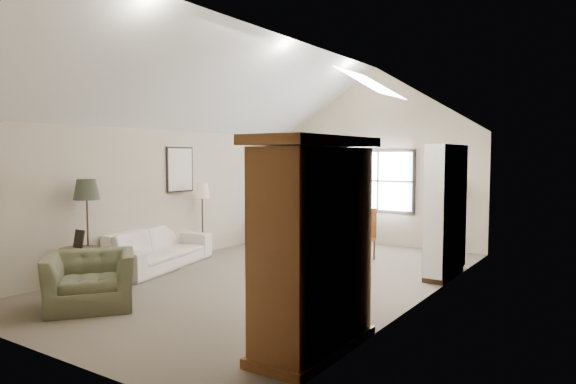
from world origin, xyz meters
The scene contains 18 objects.
room_shell centered at (0.00, 0.00, 3.21)m, with size 5.01×8.01×4.00m.
window centered at (0.10, 3.96, 1.45)m, with size 1.72×0.08×1.42m, color black.
skylight centered at (1.30, 0.90, 3.22)m, with size 0.80×1.20×0.52m, color white, non-canonical shape.
wall_art centered at (-1.88, 1.94, 1.73)m, with size 1.97×3.71×0.88m.
armoire centered at (2.18, -2.40, 1.10)m, with size 0.60×1.50×2.20m, color brown.
tv_alcove centered at (2.34, 1.60, 1.15)m, with size 0.32×1.30×2.10m, color white.
media_console centered at (2.32, 1.60, 0.30)m, with size 0.34×1.18×0.60m, color #382316.
tv_panel centered at (2.32, 1.60, 0.92)m, with size 0.05×0.90×0.55m, color black.
sofa centered at (-2.20, -0.57, 0.35)m, with size 2.42×0.95×0.71m, color beige.
armchair_near centered at (-1.08, -2.73, 0.36)m, with size 1.12×0.98×0.73m, color #5B5D41.
armchair_far centered at (-1.54, 3.15, 0.38)m, with size 0.82×0.84×0.76m, color #595D41.
coffee_table centered at (0.28, 0.68, 0.23)m, with size 0.91×0.50×0.46m, color #332514.
bowl centered at (0.28, 0.68, 0.49)m, with size 0.22×0.22×0.05m, color #362116.
side_table centered at (-2.14, -2.17, 0.30)m, with size 0.61×0.61×0.61m, color #3C2C18.
side_chair centered at (0.61, 2.10, 0.50)m, with size 0.39×0.39×1.00m, color brown.
tripod_lamp centered at (1.85, 3.70, 0.93)m, with size 0.54×0.54×1.86m, color white, non-canonical shape.
dark_lamp centered at (-2.20, -1.97, 0.84)m, with size 0.40×0.40×1.69m, color #272B1E, non-canonical shape.
tan_lamp centered at (-2.20, 0.63, 0.76)m, with size 0.30×0.30×1.52m, color tan, non-canonical shape.
Camera 1 is at (4.83, -6.86, 2.01)m, focal length 32.00 mm.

